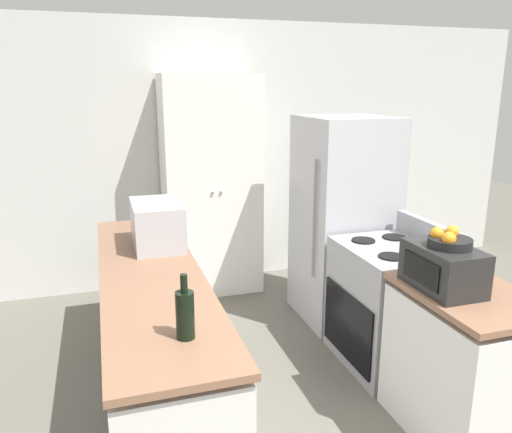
{
  "coord_description": "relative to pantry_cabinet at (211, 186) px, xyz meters",
  "views": [
    {
      "loc": [
        -1.07,
        -1.55,
        1.99
      ],
      "look_at": [
        0.0,
        1.83,
        1.05
      ],
      "focal_mm": 35.0,
      "sensor_mm": 36.0,
      "label": 1
    }
  ],
  "objects": [
    {
      "name": "wine_bottle",
      "position": [
        -0.69,
        -2.59,
        -0.04
      ],
      "size": [
        0.08,
        0.08,
        0.3
      ],
      "color": "black",
      "rests_on": "counter_left"
    },
    {
      "name": "toaster_oven",
      "position": [
        0.76,
        -2.46,
        -0.03
      ],
      "size": [
        0.29,
        0.44,
        0.25
      ],
      "color": "black",
      "rests_on": "counter_right"
    },
    {
      "name": "counter_right",
      "position": [
        0.89,
        -2.56,
        -0.61
      ],
      "size": [
        0.6,
        0.82,
        0.89
      ],
      "color": "silver",
      "rests_on": "ground_plane"
    },
    {
      "name": "refrigerator",
      "position": [
        0.94,
        -0.93,
        -0.17
      ],
      "size": [
        0.72,
        0.77,
        1.74
      ],
      "color": "#B7B7BC",
      "rests_on": "ground_plane"
    },
    {
      "name": "microwave",
      "position": [
        -0.65,
        -1.21,
        0.0
      ],
      "size": [
        0.34,
        0.52,
        0.31
      ],
      "color": "#B2B2B7",
      "rests_on": "counter_left"
    },
    {
      "name": "counter_left",
      "position": [
        -0.76,
        -1.71,
        -0.61
      ],
      "size": [
        0.6,
        2.52,
        0.89
      ],
      "color": "silver",
      "rests_on": "ground_plane"
    },
    {
      "name": "wall_back",
      "position": [
        0.06,
        0.3,
        0.26
      ],
      "size": [
        7.0,
        0.06,
        2.6
      ],
      "color": "silver",
      "rests_on": "ground_plane"
    },
    {
      "name": "fruit_bowl",
      "position": [
        0.77,
        -2.47,
        0.13
      ],
      "size": [
        0.23,
        0.23,
        0.1
      ],
      "color": "black",
      "rests_on": "toaster_oven"
    },
    {
      "name": "stove",
      "position": [
        0.91,
        -1.74,
        -0.59
      ],
      "size": [
        0.66,
        0.77,
        1.05
      ],
      "color": "#9E9EA3",
      "rests_on": "ground_plane"
    },
    {
      "name": "pantry_cabinet",
      "position": [
        0.0,
        0.0,
        0.0
      ],
      "size": [
        0.91,
        0.52,
        2.09
      ],
      "color": "white",
      "rests_on": "ground_plane"
    }
  ]
}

